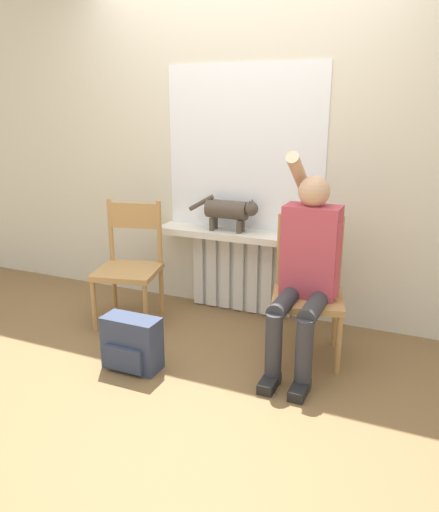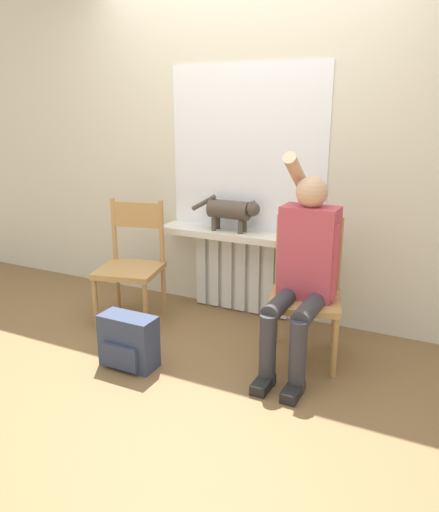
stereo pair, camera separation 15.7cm
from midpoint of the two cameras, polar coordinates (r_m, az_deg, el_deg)
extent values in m
plane|color=brown|center=(3.12, -4.80, -13.54)|extent=(12.00, 12.00, 0.00)
cube|color=beige|center=(3.81, 4.56, 13.33)|extent=(7.00, 0.06, 2.70)
cube|color=silver|center=(3.95, 3.86, -2.01)|extent=(0.81, 0.05, 0.61)
cube|color=silver|center=(4.05, -0.95, -1.49)|extent=(0.08, 0.03, 0.59)
cube|color=silver|center=(4.00, 0.53, -1.72)|extent=(0.08, 0.03, 0.59)
cube|color=silver|center=(3.95, 2.05, -1.96)|extent=(0.08, 0.03, 0.59)
cube|color=silver|center=(3.91, 3.60, -2.20)|extent=(0.08, 0.03, 0.59)
cube|color=silver|center=(3.87, 5.19, -2.44)|extent=(0.08, 0.03, 0.59)
cube|color=silver|center=(3.83, 6.81, -2.69)|extent=(0.08, 0.03, 0.59)
cube|color=silver|center=(3.80, 8.46, -2.94)|extent=(0.08, 0.03, 0.59)
cube|color=silver|center=(3.78, 3.43, 2.37)|extent=(1.29, 0.25, 0.05)
cube|color=white|center=(3.78, 4.33, 12.05)|extent=(1.24, 0.01, 1.21)
cube|color=#B2844C|center=(3.76, -9.09, -1.63)|extent=(0.53, 0.53, 0.04)
cylinder|color=#B2844C|center=(3.74, -12.82, -5.38)|extent=(0.04, 0.04, 0.38)
cylinder|color=#B2844C|center=(3.60, -7.19, -6.00)|extent=(0.04, 0.04, 0.38)
cylinder|color=#B2844C|center=(4.07, -10.49, -3.41)|extent=(0.04, 0.04, 0.38)
cylinder|color=#B2844C|center=(3.94, -5.27, -3.89)|extent=(0.04, 0.04, 0.38)
cylinder|color=#B2844C|center=(3.93, -10.85, 3.06)|extent=(0.04, 0.04, 0.48)
cylinder|color=#B2844C|center=(3.80, -5.46, 2.80)|extent=(0.04, 0.04, 0.48)
cube|color=#B2844C|center=(3.83, -8.28, 4.68)|extent=(0.39, 0.12, 0.19)
cube|color=#B2844C|center=(3.21, 11.14, -5.02)|extent=(0.53, 0.53, 0.04)
cylinder|color=#B2844C|center=(3.12, 7.21, -9.69)|extent=(0.04, 0.04, 0.38)
cylinder|color=#B2844C|center=(3.12, 14.45, -10.13)|extent=(0.04, 0.04, 0.38)
cylinder|color=#B2844C|center=(3.47, 7.80, -6.88)|extent=(0.04, 0.04, 0.38)
cylinder|color=#B2844C|center=(3.47, 14.25, -7.27)|extent=(0.04, 0.04, 0.38)
cylinder|color=#B2844C|center=(3.31, 8.12, 0.62)|extent=(0.04, 0.04, 0.48)
cylinder|color=#B2844C|center=(3.31, 14.83, 0.22)|extent=(0.04, 0.04, 0.48)
cube|color=#B2844C|center=(3.27, 11.59, 2.44)|extent=(0.39, 0.12, 0.19)
cylinder|color=#333338|center=(3.05, 8.56, -5.33)|extent=(0.11, 0.42, 0.11)
cylinder|color=#333338|center=(3.00, 11.84, -5.85)|extent=(0.11, 0.42, 0.11)
cylinder|color=#333338|center=(2.95, 7.07, -10.67)|extent=(0.10, 0.10, 0.44)
cylinder|color=#333338|center=(2.91, 10.47, -11.30)|extent=(0.10, 0.10, 0.44)
cube|color=black|center=(3.00, 6.54, -14.38)|extent=(0.09, 0.20, 0.06)
cube|color=black|center=(2.95, 9.93, -15.07)|extent=(0.09, 0.20, 0.06)
cube|color=#B74251|center=(3.13, 11.56, 0.37)|extent=(0.34, 0.20, 0.58)
sphere|color=tan|center=(3.04, 11.97, 7.13)|extent=(0.19, 0.19, 0.19)
cylinder|color=tan|center=(3.20, 10.59, 8.55)|extent=(0.08, 0.50, 0.38)
cylinder|color=#B74251|center=(3.06, 14.08, -0.70)|extent=(0.08, 0.08, 0.46)
cylinder|color=#4C4238|center=(3.76, 2.29, 5.32)|extent=(0.32, 0.14, 0.14)
sphere|color=#4C4238|center=(3.69, 5.02, 5.36)|extent=(0.11, 0.11, 0.11)
cone|color=#4C4238|center=(3.65, 4.88, 6.04)|extent=(0.04, 0.04, 0.04)
cone|color=#4C4238|center=(3.70, 5.20, 6.18)|extent=(0.04, 0.04, 0.04)
cylinder|color=#4C4238|center=(3.71, 3.62, 3.29)|extent=(0.04, 0.04, 0.10)
cylinder|color=#4C4238|center=(3.78, 4.03, 3.50)|extent=(0.04, 0.04, 0.10)
cylinder|color=#4C4238|center=(3.80, 0.53, 3.64)|extent=(0.04, 0.04, 0.10)
cylinder|color=#4C4238|center=(3.86, 0.98, 3.85)|extent=(0.04, 0.04, 0.10)
cylinder|color=#4C4238|center=(3.85, -0.62, 6.11)|extent=(0.21, 0.03, 0.14)
cube|color=#333D56|center=(3.19, -8.94, -9.58)|extent=(0.36, 0.17, 0.34)
cube|color=#333D56|center=(3.15, -9.93, -11.36)|extent=(0.25, 0.03, 0.15)
camera|label=1|loc=(0.08, -88.72, 0.39)|focal=35.00mm
camera|label=2|loc=(0.08, 91.28, -0.39)|focal=35.00mm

